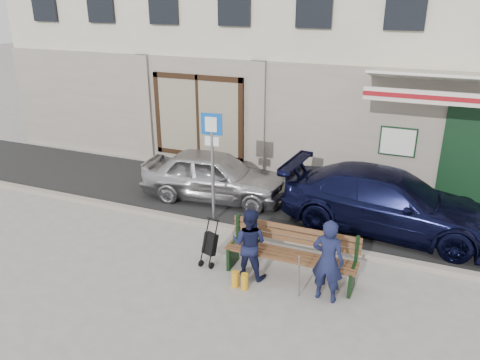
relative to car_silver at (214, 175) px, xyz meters
The scene contains 10 objects.
ground 3.57m from the car_silver, 58.59° to the right, with size 80.00×80.00×0.00m, color #9E9991.
asphalt_lane 1.94m from the car_silver, ahead, with size 60.00×3.20×0.01m, color #282828.
curb 2.44m from the car_silver, 39.36° to the right, with size 60.00×0.18×0.12m, color #9E9384.
car_silver is the anchor object (origin of this frame).
car_navy 4.20m from the car_silver, ahead, with size 1.87×4.60×1.33m, color black.
parking_sign 1.69m from the car_silver, 65.36° to the right, with size 0.47×0.09×2.51m.
bench 3.87m from the car_silver, 44.44° to the right, with size 2.40×1.17×0.98m.
man 4.73m from the car_silver, 41.24° to the right, with size 0.54×0.35×1.48m, color #161B3D.
woman 3.63m from the car_silver, 54.57° to the right, with size 0.65×0.51×1.34m, color #131736.
stroller 3.11m from the car_silver, 66.13° to the right, with size 0.32×0.41×0.90m.
Camera 1 is at (2.93, -6.81, 4.81)m, focal length 35.00 mm.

